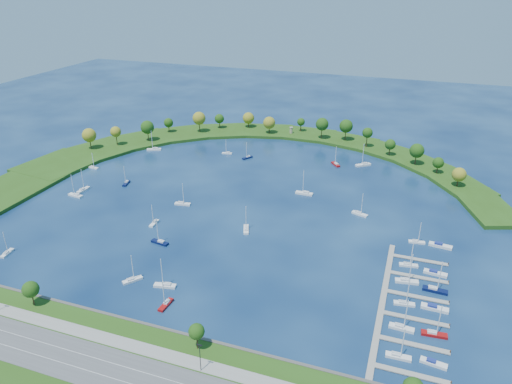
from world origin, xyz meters
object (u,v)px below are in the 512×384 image
(docked_boat_7, at_px, (435,289))
(docked_boat_9, at_px, (435,273))
(moored_boat_0, at_px, (160,242))
(moored_boat_9, at_px, (227,153))
(dock_system, at_px, (403,305))
(moored_boat_1, at_px, (360,213))
(moored_boat_5, at_px, (126,183))
(docked_boat_8, at_px, (408,264))
(moored_boat_13, at_px, (154,149))
(moored_boat_16, at_px, (304,193))
(docked_boat_6, at_px, (407,281))
(moored_boat_6, at_px, (83,189))
(moored_boat_3, at_px, (93,167))
(moored_boat_4, at_px, (154,223))
(docked_boat_0, at_px, (398,356))
(moored_boat_11, at_px, (166,304))
(moored_boat_7, at_px, (132,279))
(docked_boat_2, at_px, (401,327))
(harbor_tower, at_px, (291,130))
(moored_boat_15, at_px, (247,157))
(moored_boat_10, at_px, (165,285))
(docked_boat_4, at_px, (404,303))
(moored_boat_2, at_px, (182,203))
(moored_boat_17, at_px, (336,164))
(docked_boat_5, at_px, (434,308))
(moored_boat_12, at_px, (363,164))
(moored_boat_8, at_px, (246,229))
(moored_boat_18, at_px, (7,252))
(docked_boat_1, at_px, (433,363))
(docked_boat_11, at_px, (440,245))
(moored_boat_14, at_px, (76,195))
(docked_boat_10, at_px, (417,241))
(docked_boat_3, at_px, (434,333))

(docked_boat_7, height_order, docked_boat_9, docked_boat_7)
(moored_boat_0, relative_size, moored_boat_9, 1.27)
(dock_system, relative_size, moored_boat_1, 6.82)
(moored_boat_5, height_order, docked_boat_8, docked_boat_8)
(moored_boat_13, height_order, moored_boat_16, moored_boat_13)
(moored_boat_5, height_order, docked_boat_6, docked_boat_6)
(moored_boat_6, height_order, moored_boat_13, moored_boat_13)
(moored_boat_3, bearing_deg, moored_boat_4, -27.07)
(moored_boat_13, bearing_deg, docked_boat_0, 115.02)
(moored_boat_11, bearing_deg, moored_boat_13, -144.87)
(moored_boat_7, height_order, docked_boat_2, docked_boat_2)
(dock_system, height_order, moored_boat_7, moored_boat_7)
(harbor_tower, height_order, moored_boat_15, moored_boat_15)
(moored_boat_10, bearing_deg, docked_boat_4, -178.28)
(moored_boat_3, distance_m, moored_boat_16, 131.98)
(moored_boat_2, xyz_separation_m, moored_boat_7, (12.69, -66.46, -0.02))
(docked_boat_2, height_order, docked_boat_6, docked_boat_6)
(moored_boat_6, bearing_deg, docked_boat_6, -95.00)
(moored_boat_16, distance_m, docked_boat_7, 95.60)
(moored_boat_17, distance_m, docked_boat_5, 140.16)
(moored_boat_2, bearing_deg, moored_boat_5, 153.50)
(moored_boat_7, distance_m, docked_boat_5, 114.02)
(moored_boat_9, distance_m, docked_boat_7, 172.61)
(dock_system, relative_size, moored_boat_12, 5.62)
(moored_boat_4, distance_m, moored_boat_8, 44.79)
(moored_boat_5, height_order, moored_boat_12, moored_boat_12)
(moored_boat_5, distance_m, moored_boat_11, 115.99)
(moored_boat_1, distance_m, moored_boat_13, 152.93)
(docked_boat_6, bearing_deg, moored_boat_15, 126.24)
(moored_boat_1, xyz_separation_m, moored_boat_13, (-145.24, 47.87, 0.06))
(moored_boat_18, xyz_separation_m, docked_boat_5, (173.68, 22.70, -0.15))
(moored_boat_13, distance_m, moored_boat_17, 122.08)
(moored_boat_12, relative_size, docked_boat_8, 1.32)
(moored_boat_12, height_order, docked_boat_7, moored_boat_12)
(docked_boat_2, bearing_deg, docked_boat_5, 57.77)
(docked_boat_1, height_order, docked_boat_11, docked_boat_11)
(docked_boat_11, bearing_deg, moored_boat_18, -151.97)
(moored_boat_5, distance_m, moored_boat_8, 87.61)
(moored_boat_7, distance_m, moored_boat_14, 91.22)
(moored_boat_15, relative_size, docked_boat_6, 0.84)
(moored_boat_3, height_order, moored_boat_6, moored_boat_6)
(moored_boat_15, height_order, moored_boat_18, moored_boat_15)
(moored_boat_4, xyz_separation_m, moored_boat_8, (43.88, 9.00, 0.05))
(docked_boat_6, bearing_deg, dock_system, -99.58)
(moored_boat_18, bearing_deg, moored_boat_7, -98.50)
(moored_boat_0, bearing_deg, moored_boat_11, 131.27)
(moored_boat_2, relative_size, moored_boat_12, 0.84)
(moored_boat_0, distance_m, moored_boat_9, 116.48)
(moored_boat_4, height_order, docked_boat_10, moored_boat_4)
(docked_boat_3, relative_size, docked_boat_6, 0.95)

